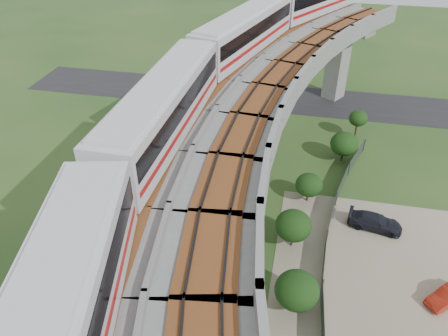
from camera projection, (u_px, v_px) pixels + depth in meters
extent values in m
plane|color=#24471C|center=(200.00, 275.00, 31.08)|extent=(160.00, 160.00, 0.00)
cube|color=gray|center=(410.00, 334.00, 27.11)|extent=(18.00, 26.00, 0.04)
cube|color=#232326|center=(259.00, 96.00, 55.23)|extent=(60.00, 8.00, 0.03)
cube|color=#99968E|center=(337.00, 65.00, 52.76)|extent=(2.86, 2.93, 8.40)
cube|color=#99968E|center=(343.00, 25.00, 50.03)|extent=(7.21, 5.74, 1.20)
cube|color=#99968E|center=(239.00, 150.00, 36.93)|extent=(2.35, 2.51, 8.40)
cube|color=#99968E|center=(241.00, 98.00, 34.20)|extent=(7.31, 3.58, 1.20)
cube|color=#99968E|center=(150.00, 321.00, 17.42)|extent=(7.31, 3.58, 1.20)
cube|color=gray|center=(317.00, 28.00, 45.72)|extent=(16.42, 20.91, 0.80)
cube|color=gray|center=(283.00, 13.00, 47.39)|extent=(8.66, 17.08, 1.00)
cube|color=gray|center=(357.00, 27.00, 43.03)|extent=(8.66, 17.08, 1.00)
cube|color=brown|center=(299.00, 20.00, 46.58)|extent=(10.68, 18.08, 0.12)
cube|color=black|center=(299.00, 19.00, 46.51)|extent=(9.69, 17.59, 0.12)
cube|color=brown|center=(337.00, 28.00, 44.35)|extent=(10.68, 18.08, 0.12)
cube|color=black|center=(337.00, 27.00, 44.28)|extent=(9.69, 17.59, 0.12)
cube|color=gray|center=(235.00, 93.00, 32.62)|extent=(11.77, 20.03, 0.80)
cube|color=gray|center=(182.00, 74.00, 33.35)|extent=(3.22, 18.71, 1.00)
cube|color=gray|center=(293.00, 91.00, 30.87)|extent=(3.22, 18.71, 1.00)
cube|color=brown|center=(208.00, 83.00, 33.00)|extent=(5.44, 19.05, 0.12)
cube|color=black|center=(208.00, 82.00, 32.93)|extent=(4.35, 18.88, 0.12)
cube|color=brown|center=(264.00, 92.00, 31.73)|extent=(5.44, 19.05, 0.12)
cube|color=black|center=(264.00, 90.00, 31.66)|extent=(4.35, 18.88, 0.12)
cube|color=gray|center=(154.00, 279.00, 17.92)|extent=(11.77, 20.03, 0.80)
cube|color=gray|center=(46.00, 259.00, 17.60)|extent=(3.22, 18.71, 1.00)
cube|color=gray|center=(260.00, 268.00, 17.23)|extent=(3.22, 18.71, 1.00)
cube|color=brown|center=(99.00, 269.00, 17.76)|extent=(5.44, 19.05, 0.12)
cube|color=black|center=(99.00, 267.00, 17.69)|extent=(4.35, 18.88, 0.12)
cube|color=brown|center=(207.00, 273.00, 17.57)|extent=(5.44, 19.05, 0.12)
cube|color=black|center=(207.00, 271.00, 17.50)|extent=(4.35, 18.88, 0.12)
cube|color=silver|center=(36.00, 310.00, 11.94)|extent=(5.32, 14.37, 0.22)
cube|color=silver|center=(164.00, 109.00, 25.64)|extent=(3.05, 15.06, 3.20)
cube|color=silver|center=(161.00, 82.00, 24.67)|extent=(2.49, 14.30, 0.22)
cube|color=black|center=(163.00, 102.00, 25.38)|extent=(3.09, 14.46, 1.15)
cube|color=#B01311|center=(165.00, 120.00, 26.07)|extent=(3.09, 14.46, 0.30)
cube|color=black|center=(166.00, 130.00, 26.47)|extent=(2.19, 12.79, 0.28)
cube|color=silver|center=(245.00, 32.00, 37.64)|extent=(6.66, 15.17, 3.20)
cube|color=silver|center=(246.00, 11.00, 36.68)|extent=(5.93, 14.30, 0.22)
cube|color=black|center=(245.00, 26.00, 37.39)|extent=(6.55, 14.61, 1.15)
cube|color=#B01311|center=(245.00, 40.00, 38.07)|extent=(6.55, 14.61, 0.30)
cube|color=black|center=(245.00, 48.00, 38.47)|extent=(5.28, 12.79, 0.28)
cube|color=#B01311|center=(320.00, 3.00, 48.60)|extent=(9.60, 13.85, 0.30)
cube|color=black|center=(319.00, 9.00, 49.00)|extent=(8.03, 11.99, 0.28)
cylinder|color=#2D382D|center=(364.00, 145.00, 44.13)|extent=(0.08, 0.08, 1.50)
cube|color=#2D382D|center=(356.00, 156.00, 42.41)|extent=(1.69, 4.77, 1.40)
cylinder|color=#2D382D|center=(349.00, 169.00, 40.65)|extent=(0.08, 0.08, 1.50)
cube|color=#2D382D|center=(342.00, 183.00, 38.83)|extent=(1.23, 4.91, 1.40)
cylinder|color=#2D382D|center=(336.00, 199.00, 36.98)|extent=(0.08, 0.08, 1.50)
cube|color=#2D382D|center=(331.00, 217.00, 35.09)|extent=(0.75, 4.99, 1.40)
cylinder|color=#2D382D|center=(327.00, 237.00, 33.16)|extent=(0.08, 0.08, 1.50)
cube|color=#2D382D|center=(324.00, 260.00, 31.20)|extent=(0.27, 5.04, 1.40)
cylinder|color=#2D382D|center=(323.00, 287.00, 29.22)|extent=(0.08, 0.08, 1.50)
cube|color=#2D382D|center=(323.00, 318.00, 27.22)|extent=(0.27, 5.04, 1.40)
cylinder|color=#382314|center=(356.00, 130.00, 46.40)|extent=(0.18, 0.18, 1.72)
ellipsoid|color=#143310|center=(358.00, 118.00, 45.58)|extent=(1.94, 1.94, 1.65)
cylinder|color=#382314|center=(342.00, 156.00, 42.87)|extent=(0.18, 0.18, 1.13)
ellipsoid|color=#143310|center=(344.00, 144.00, 42.09)|extent=(2.68, 2.68, 2.28)
cylinder|color=#382314|center=(307.00, 196.00, 37.71)|extent=(0.18, 0.18, 1.00)
ellipsoid|color=#143310|center=(309.00, 185.00, 37.03)|extent=(2.33, 2.33, 1.98)
cylinder|color=#382314|center=(292.00, 240.00, 33.16)|extent=(0.18, 0.18, 1.21)
ellipsoid|color=#143310|center=(293.00, 226.00, 32.35)|extent=(2.74, 2.74, 2.33)
cylinder|color=#382314|center=(295.00, 304.00, 28.33)|extent=(0.18, 0.18, 1.06)
ellipsoid|color=#143310|center=(297.00, 290.00, 27.54)|extent=(2.86, 2.86, 2.43)
imported|color=#AB210F|center=(448.00, 296.00, 28.84)|extent=(3.24, 2.99, 1.08)
imported|color=black|center=(375.00, 222.00, 34.74)|extent=(4.44, 2.40, 1.22)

